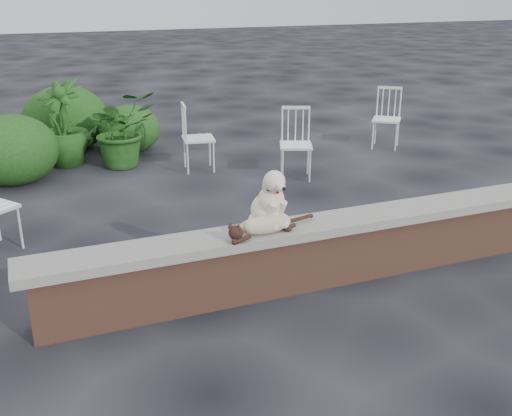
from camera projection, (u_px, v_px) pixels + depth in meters
name	position (u px, v px, depth m)	size (l,w,h in m)	color
ground	(377.00, 270.00, 5.53)	(60.00, 60.00, 0.00)	black
brick_wall	(379.00, 245.00, 5.44)	(6.00, 0.30, 0.50)	brown
capstone	(381.00, 216.00, 5.34)	(6.20, 0.40, 0.08)	slate
dog	(267.00, 196.00, 4.93)	(0.34, 0.44, 0.51)	beige
cat	(265.00, 223.00, 4.84)	(1.01, 0.24, 0.17)	tan
chair_b	(296.00, 144.00, 7.97)	(0.56, 0.56, 0.94)	white
chair_d	(387.00, 118.00, 9.47)	(0.56, 0.56, 0.94)	white
chair_e	(198.00, 137.00, 8.32)	(0.56, 0.56, 0.94)	white
potted_plant_a	(121.00, 129.00, 8.48)	(0.98, 0.85, 1.09)	#183F12
potted_plant_b	(63.00, 123.00, 8.52)	(0.68, 0.68, 1.22)	#183F12
shrubbery	(61.00, 131.00, 8.87)	(2.79, 2.64, 1.05)	#183F12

